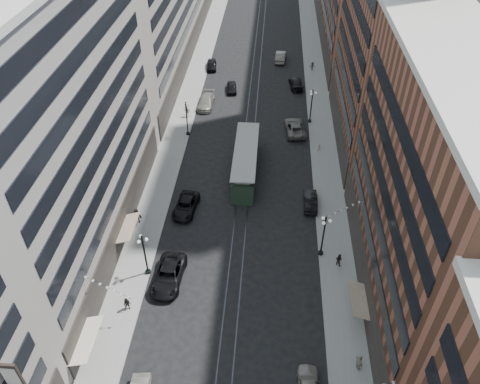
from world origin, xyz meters
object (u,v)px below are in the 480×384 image
(car_8, at_px, (206,102))
(pedestrian_7, at_px, (339,260))
(lamppost_se_mid, at_px, (311,105))
(car_2, at_px, (168,275))
(streetcar, at_px, (246,163))
(pedestrian_2, at_px, (127,304))
(car_10, at_px, (310,201))
(lamppost_se_far, at_px, (323,235))
(pedestrian_9, at_px, (312,66))
(lamppost_sw_mid, at_px, (187,117))
(car_13, at_px, (232,88))
(pedestrian_8, at_px, (319,147))
(car_7, at_px, (186,206))
(pedestrian_5, at_px, (137,215))
(car_14, at_px, (280,57))
(pedestrian_6, at_px, (187,111))
(lamppost_sw_far, at_px, (145,253))
(car_12, at_px, (296,83))
(car_11, at_px, (295,127))
(car_9, at_px, (212,65))
(pedestrian_4, at_px, (359,363))

(car_8, height_order, pedestrian_7, pedestrian_7)
(lamppost_se_mid, height_order, car_2, lamppost_se_mid)
(streetcar, relative_size, pedestrian_2, 8.74)
(car_10, bearing_deg, car_8, -55.11)
(lamppost_se_far, height_order, pedestrian_9, lamppost_se_far)
(lamppost_sw_mid, relative_size, car_13, 1.36)
(lamppost_se_mid, bearing_deg, pedestrian_8, -83.76)
(car_7, relative_size, pedestrian_5, 2.83)
(car_14, relative_size, pedestrian_5, 2.76)
(car_10, bearing_deg, car_7, 8.63)
(pedestrian_9, bearing_deg, pedestrian_8, -98.35)
(lamppost_se_far, bearing_deg, car_14, 95.31)
(streetcar, height_order, car_7, streetcar)
(car_8, bearing_deg, pedestrian_6, -121.55)
(lamppost_sw_far, relative_size, car_10, 1.21)
(car_10, relative_size, pedestrian_6, 2.51)
(car_12, bearing_deg, lamppost_se_mid, 92.62)
(car_7, bearing_deg, pedestrian_8, 45.16)
(lamppost_se_far, height_order, car_11, lamppost_se_far)
(lamppost_sw_mid, distance_m, car_11, 16.29)
(car_11, xyz_separation_m, car_14, (-2.30, 25.50, 0.03))
(car_9, bearing_deg, car_11, -60.38)
(pedestrian_7, bearing_deg, car_11, -44.70)
(pedestrian_4, relative_size, car_13, 0.47)
(lamppost_sw_far, bearing_deg, car_12, 69.39)
(car_7, bearing_deg, car_8, 98.02)
(pedestrian_6, bearing_deg, car_7, 111.37)
(car_8, relative_size, pedestrian_6, 3.20)
(car_13, relative_size, car_14, 0.76)
(lamppost_sw_mid, relative_size, car_9, 1.24)
(pedestrian_8, bearing_deg, car_9, -83.97)
(car_13, bearing_deg, pedestrian_8, -58.43)
(streetcar, xyz_separation_m, car_11, (6.80, 10.77, -0.89))
(lamppost_sw_far, relative_size, car_14, 1.04)
(car_7, distance_m, pedestrian_7, 19.35)
(car_10, relative_size, pedestrian_7, 2.90)
(car_7, distance_m, car_9, 40.07)
(car_10, bearing_deg, pedestrian_9, -92.13)
(car_2, height_order, car_14, car_14)
(car_14, relative_size, pedestrian_7, 3.37)
(car_2, xyz_separation_m, pedestrian_2, (-3.31, -3.94, 0.07))
(car_9, height_order, pedestrian_6, pedestrian_6)
(car_2, xyz_separation_m, pedestrian_9, (17.25, 51.53, 0.05))
(lamppost_sw_mid, height_order, car_13, lamppost_sw_mid)
(pedestrian_4, xyz_separation_m, pedestrian_7, (-0.65, 12.09, -0.17))
(car_7, xyz_separation_m, pedestrian_6, (-3.28, 22.06, 0.30))
(pedestrian_5, xyz_separation_m, pedestrian_9, (22.66, 42.98, -0.20))
(pedestrian_5, height_order, pedestrian_9, pedestrian_5)
(pedestrian_8, bearing_deg, pedestrian_5, 6.86)
(pedestrian_7, bearing_deg, car_10, -38.74)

